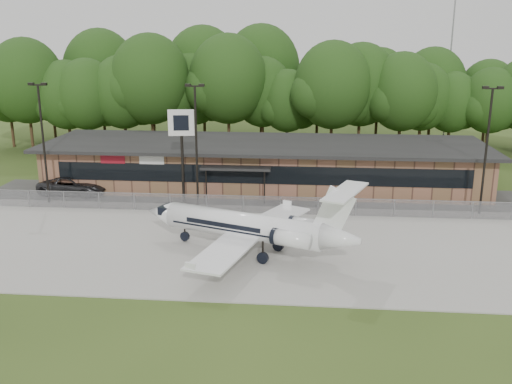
# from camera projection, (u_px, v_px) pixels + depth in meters

# --- Properties ---
(ground) EXTENTS (160.00, 160.00, 0.00)m
(ground) POSITION_uv_depth(u_px,v_px,m) (231.00, 295.00, 31.69)
(ground) COLOR #324719
(ground) RESTS_ON ground
(apron) EXTENTS (64.00, 18.00, 0.08)m
(apron) POSITION_uv_depth(u_px,v_px,m) (246.00, 244.00, 39.36)
(apron) COLOR #9E9B93
(apron) RESTS_ON ground
(parking_lot) EXTENTS (50.00, 9.00, 0.06)m
(parking_lot) POSITION_uv_depth(u_px,v_px,m) (260.00, 198.00, 50.40)
(parking_lot) COLOR #383835
(parking_lot) RESTS_ON ground
(terminal) EXTENTS (41.00, 11.65, 4.30)m
(terminal) POSITION_uv_depth(u_px,v_px,m) (264.00, 164.00, 54.09)
(terminal) COLOR #8C5A46
(terminal) RESTS_ON ground
(fence) EXTENTS (46.00, 0.04, 1.52)m
(fence) POSITION_uv_depth(u_px,v_px,m) (256.00, 205.00, 45.88)
(fence) COLOR gray
(fence) RESTS_ON ground
(treeline) EXTENTS (72.00, 12.00, 15.00)m
(treeline) POSITION_uv_depth(u_px,v_px,m) (276.00, 90.00, 70.01)
(treeline) COLOR #193D13
(treeline) RESTS_ON ground
(radio_mast) EXTENTS (0.20, 0.20, 25.00)m
(radio_mast) POSITION_uv_depth(u_px,v_px,m) (451.00, 47.00, 72.51)
(radio_mast) COLOR gray
(radio_mast) RESTS_ON ground
(light_pole_left) EXTENTS (1.55, 0.30, 10.23)m
(light_pole_left) POSITION_uv_depth(u_px,v_px,m) (43.00, 134.00, 47.52)
(light_pole_left) COLOR black
(light_pole_left) RESTS_ON ground
(light_pole_mid) EXTENTS (1.55, 0.30, 10.23)m
(light_pole_mid) POSITION_uv_depth(u_px,v_px,m) (196.00, 137.00, 46.38)
(light_pole_mid) COLOR black
(light_pole_mid) RESTS_ON ground
(light_pole_right) EXTENTS (1.55, 0.30, 10.23)m
(light_pole_right) POSITION_uv_depth(u_px,v_px,m) (487.00, 141.00, 44.36)
(light_pole_right) COLOR black
(light_pole_right) RESTS_ON ground
(business_jet) EXTENTS (15.38, 13.75, 5.26)m
(business_jet) POSITION_uv_depth(u_px,v_px,m) (251.00, 228.00, 37.04)
(business_jet) COLOR white
(business_jet) RESTS_ON ground
(suv) EXTENTS (6.39, 3.32, 1.72)m
(suv) POSITION_uv_depth(u_px,v_px,m) (73.00, 186.00, 51.41)
(suv) COLOR #333336
(suv) RESTS_ON ground
(pole_sign) EXTENTS (2.14, 0.56, 8.13)m
(pole_sign) POSITION_uv_depth(u_px,v_px,m) (181.00, 133.00, 46.71)
(pole_sign) COLOR black
(pole_sign) RESTS_ON ground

